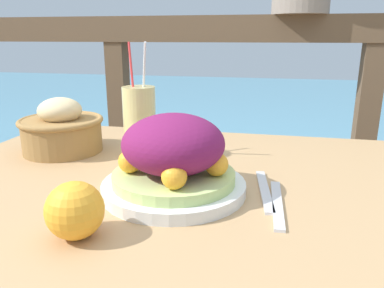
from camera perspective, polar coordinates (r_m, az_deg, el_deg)
patio_table at (r=0.75m, az=0.54°, el=-13.27°), size 1.08×0.76×0.74m
railing_fence at (r=1.39m, az=6.58°, el=6.27°), size 2.80×0.08×1.07m
sea_backdrop at (r=3.95m, az=9.96°, el=4.10°), size 12.00×4.00×0.37m
salad_plate at (r=0.64m, az=-2.80°, el=-2.42°), size 0.25×0.25×0.14m
drink_glass at (r=0.83m, az=-7.98°, el=3.31°), size 0.07×0.07×0.25m
bread_basket at (r=0.92m, az=-19.23°, el=2.13°), size 0.19×0.19×0.13m
fork at (r=0.67m, az=11.00°, el=-6.97°), size 0.04×0.18×0.00m
knife at (r=0.63m, az=12.85°, el=-8.85°), size 0.02×0.18×0.00m
orange_near_basket at (r=0.53m, az=-17.42°, el=-9.62°), size 0.08×0.08×0.08m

